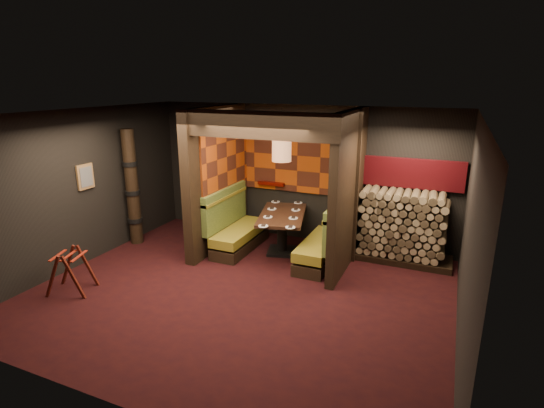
{
  "coord_description": "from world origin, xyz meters",
  "views": [
    {
      "loc": [
        2.95,
        -5.51,
        3.32
      ],
      "look_at": [
        0.0,
        1.3,
        1.15
      ],
      "focal_mm": 28.0,
      "sensor_mm": 36.0,
      "label": 1
    }
  ],
  "objects_px": {
    "luggage_rack": "(70,270)",
    "firewood_stack": "(406,227)",
    "totem_column": "(132,188)",
    "booth_bench_right": "(325,243)",
    "pendant_lamp": "(282,149)",
    "dining_table": "(282,225)",
    "booth_bench_left": "(236,230)"
  },
  "relations": [
    {
      "from": "booth_bench_right",
      "to": "totem_column",
      "type": "xyz_separation_m",
      "value": [
        -3.98,
        -0.55,
        0.79
      ]
    },
    {
      "from": "firewood_stack",
      "to": "booth_bench_left",
      "type": "bearing_deg",
      "value": -167.83
    },
    {
      "from": "dining_table",
      "to": "totem_column",
      "type": "xyz_separation_m",
      "value": [
        -3.05,
        -0.71,
        0.61
      ]
    },
    {
      "from": "totem_column",
      "to": "dining_table",
      "type": "bearing_deg",
      "value": 13.08
    },
    {
      "from": "booth_bench_right",
      "to": "firewood_stack",
      "type": "relative_size",
      "value": 0.92
    },
    {
      "from": "booth_bench_right",
      "to": "luggage_rack",
      "type": "height_order",
      "value": "booth_bench_right"
    },
    {
      "from": "luggage_rack",
      "to": "firewood_stack",
      "type": "xyz_separation_m",
      "value": [
        4.83,
        3.4,
        0.3
      ]
    },
    {
      "from": "booth_bench_right",
      "to": "pendant_lamp",
      "type": "height_order",
      "value": "pendant_lamp"
    },
    {
      "from": "booth_bench_left",
      "to": "dining_table",
      "type": "height_order",
      "value": "booth_bench_left"
    },
    {
      "from": "firewood_stack",
      "to": "booth_bench_right",
      "type": "bearing_deg",
      "value": -152.65
    },
    {
      "from": "booth_bench_left",
      "to": "dining_table",
      "type": "xyz_separation_m",
      "value": [
        0.96,
        0.16,
        0.18
      ]
    },
    {
      "from": "booth_bench_left",
      "to": "firewood_stack",
      "type": "xyz_separation_m",
      "value": [
        3.25,
        0.7,
        0.28
      ]
    },
    {
      "from": "booth_bench_left",
      "to": "booth_bench_right",
      "type": "relative_size",
      "value": 1.0
    },
    {
      "from": "pendant_lamp",
      "to": "booth_bench_right",
      "type": "bearing_deg",
      "value": -6.6
    },
    {
      "from": "booth_bench_right",
      "to": "pendant_lamp",
      "type": "xyz_separation_m",
      "value": [
        -0.93,
        0.11,
        1.69
      ]
    },
    {
      "from": "firewood_stack",
      "to": "totem_column",
      "type": "bearing_deg",
      "value": -166.81
    },
    {
      "from": "pendant_lamp",
      "to": "luggage_rack",
      "type": "height_order",
      "value": "pendant_lamp"
    },
    {
      "from": "totem_column",
      "to": "firewood_stack",
      "type": "bearing_deg",
      "value": 13.19
    },
    {
      "from": "booth_bench_left",
      "to": "firewood_stack",
      "type": "height_order",
      "value": "firewood_stack"
    },
    {
      "from": "booth_bench_right",
      "to": "firewood_stack",
      "type": "height_order",
      "value": "firewood_stack"
    },
    {
      "from": "dining_table",
      "to": "firewood_stack",
      "type": "xyz_separation_m",
      "value": [
        2.29,
        0.54,
        0.1
      ]
    },
    {
      "from": "dining_table",
      "to": "totem_column",
      "type": "bearing_deg",
      "value": -166.92
    },
    {
      "from": "dining_table",
      "to": "pendant_lamp",
      "type": "bearing_deg",
      "value": -90.0
    },
    {
      "from": "booth_bench_left",
      "to": "firewood_stack",
      "type": "distance_m",
      "value": 3.33
    },
    {
      "from": "dining_table",
      "to": "totem_column",
      "type": "relative_size",
      "value": 0.71
    },
    {
      "from": "luggage_rack",
      "to": "firewood_stack",
      "type": "height_order",
      "value": "firewood_stack"
    },
    {
      "from": "pendant_lamp",
      "to": "totem_column",
      "type": "distance_m",
      "value": 3.25
    },
    {
      "from": "booth_bench_left",
      "to": "dining_table",
      "type": "distance_m",
      "value": 0.99
    },
    {
      "from": "dining_table",
      "to": "booth_bench_left",
      "type": "bearing_deg",
      "value": -170.63
    },
    {
      "from": "pendant_lamp",
      "to": "luggage_rack",
      "type": "bearing_deg",
      "value": -132.13
    },
    {
      "from": "booth_bench_left",
      "to": "luggage_rack",
      "type": "distance_m",
      "value": 3.13
    },
    {
      "from": "booth_bench_right",
      "to": "pendant_lamp",
      "type": "distance_m",
      "value": 1.93
    }
  ]
}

